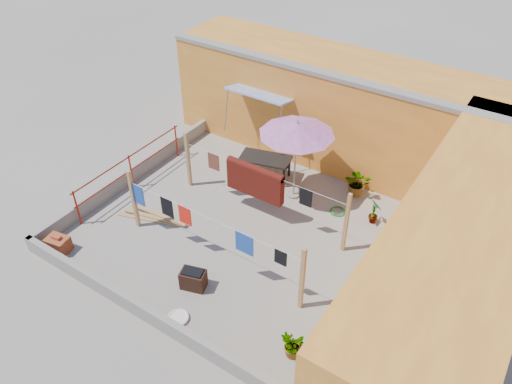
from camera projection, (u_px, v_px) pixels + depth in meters
ground at (244, 231)px, 13.32m from camera, size 80.00×80.00×0.00m
wall_back at (344, 111)px, 15.21m from camera, size 11.00×3.27×3.21m
wall_right at (455, 267)px, 10.07m from camera, size 2.40×9.00×3.20m
parapet_front at (151, 316)px, 10.82m from camera, size 8.30×0.16×0.44m
parapet_left at (132, 175)px, 14.96m from camera, size 0.16×7.30×0.44m
red_railing at (130, 167)px, 14.42m from camera, size 0.05×4.20×1.10m
clothesline_rig at (250, 187)px, 13.10m from camera, size 5.09×2.35×1.80m
patio_umbrella at (297, 129)px, 13.16m from camera, size 2.06×2.06×2.48m
outdoor_table at (266, 160)px, 14.85m from camera, size 1.66×1.13×0.71m
brick_stack at (58, 244)px, 12.60m from camera, size 0.62×0.50×0.49m
lumber_pile at (154, 217)px, 13.66m from camera, size 1.93×0.72×0.12m
brazier at (193, 279)px, 11.62m from camera, size 0.66×0.54×0.52m
white_basin at (178, 318)px, 10.99m from camera, size 0.49×0.49×0.08m
water_jug_a at (392, 257)px, 12.35m from camera, size 0.20×0.20×0.32m
water_jug_b at (377, 281)px, 11.70m from camera, size 0.24×0.24×0.37m
green_hose at (338, 211)px, 13.91m from camera, size 0.46×0.46×0.07m
plant_back_a at (358, 183)px, 14.31m from camera, size 0.93×0.87×0.83m
plant_back_b at (422, 207)px, 13.63m from camera, size 0.39×0.39×0.59m
plant_right_a at (374, 211)px, 13.34m from camera, size 0.48×0.50×0.79m
plant_right_b at (382, 269)px, 11.70m from camera, size 0.52×0.51×0.73m
plant_right_c at (294, 347)px, 10.10m from camera, size 0.74×0.74×0.62m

